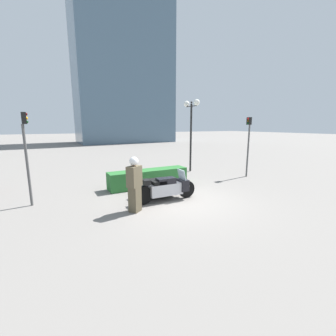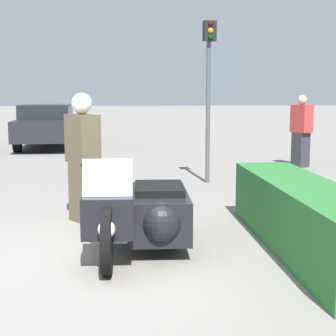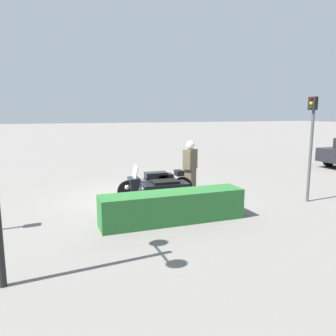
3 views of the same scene
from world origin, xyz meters
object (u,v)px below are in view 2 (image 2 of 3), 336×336
Objects in this scene: police_motorcycle at (139,210)px; hedge_bush_curbside at (304,217)px; traffic_light_far at (209,78)px; parked_car_background at (47,125)px; pedestrian_bystander at (301,131)px; officer_rider at (83,154)px.

police_motorcycle reaches higher than hedge_bush_curbside.
traffic_light_far is 0.71× the size of parked_car_background.
hedge_bush_curbside is 2.08× the size of pedestrian_bystander.
police_motorcycle is 8.03m from pedestrian_bystander.
police_motorcycle is 1.72m from officer_rider.
traffic_light_far reaches higher than pedestrian_bystander.
pedestrian_bystander reaches higher than police_motorcycle.
parked_car_background is (-10.78, -2.07, -0.19)m from officer_rider.
officer_rider is 10.98m from parked_car_background.
police_motorcycle is 1.97m from hedge_bush_curbside.
parked_car_background reaches higher than police_motorcycle.
traffic_light_far is 8.98m from parked_car_background.
hedge_bush_curbside is at bearing -160.81° from parked_car_background.
police_motorcycle is 0.77× the size of traffic_light_far.
hedge_bush_curbside is at bearing -1.75° from traffic_light_far.
police_motorcycle is at bearing -147.07° from pedestrian_bystander.
traffic_light_far reaches higher than hedge_bush_curbside.
parked_car_background is at bearing -114.50° from officer_rider.
police_motorcycle is at bearing -168.77° from parked_car_background.
parked_car_background is at bearing -165.17° from police_motorcycle.
traffic_light_far is (-3.08, 2.34, 1.20)m from officer_rider.
traffic_light_far is 3.77m from pedestrian_bystander.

